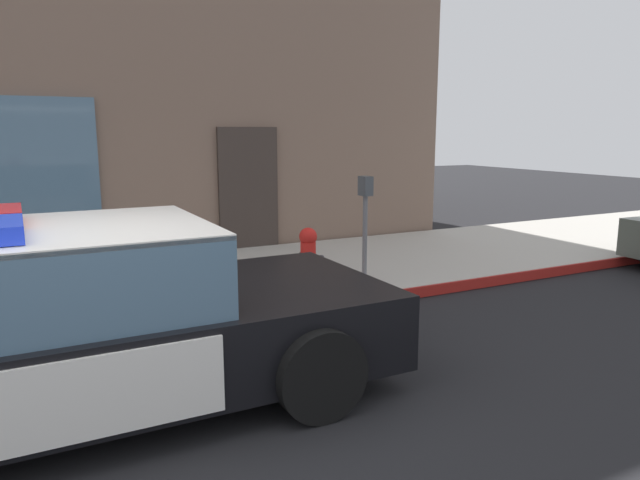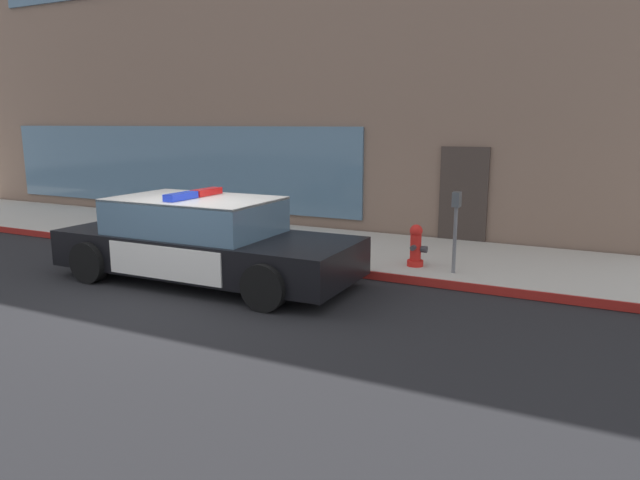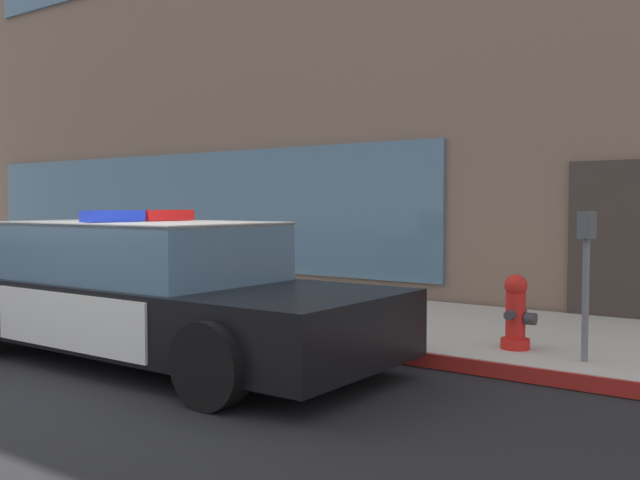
# 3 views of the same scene
# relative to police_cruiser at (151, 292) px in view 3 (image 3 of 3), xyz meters

# --- Properties ---
(ground) EXTENTS (48.00, 48.00, 0.00)m
(ground) POSITION_rel_police_cruiser_xyz_m (0.25, -0.53, -0.68)
(ground) COLOR black
(sidewalk) EXTENTS (48.00, 3.27, 0.15)m
(sidewalk) POSITION_rel_police_cruiser_xyz_m (0.25, 2.93, -0.61)
(sidewalk) COLOR #B2ADA3
(sidewalk) RESTS_ON ground
(curb_red_paint) EXTENTS (28.80, 0.04, 0.14)m
(curb_red_paint) POSITION_rel_police_cruiser_xyz_m (0.25, 1.27, -0.61)
(curb_red_paint) COLOR maroon
(curb_red_paint) RESTS_ON ground
(storefront_building) EXTENTS (18.91, 8.10, 8.97)m
(storefront_building) POSITION_rel_police_cruiser_xyz_m (-2.45, 8.62, 3.80)
(storefront_building) COLOR #7A6051
(storefront_building) RESTS_ON ground
(police_cruiser) EXTENTS (5.09, 2.12, 1.49)m
(police_cruiser) POSITION_rel_police_cruiser_xyz_m (0.00, 0.00, 0.00)
(police_cruiser) COLOR black
(police_cruiser) RESTS_ON ground
(fire_hydrant) EXTENTS (0.34, 0.39, 0.73)m
(fire_hydrant) POSITION_rel_police_cruiser_xyz_m (3.03, 1.94, -0.18)
(fire_hydrant) COLOR red
(fire_hydrant) RESTS_ON sidewalk
(parking_meter) EXTENTS (0.12, 0.18, 1.34)m
(parking_meter) POSITION_rel_police_cruiser_xyz_m (3.73, 1.77, 0.40)
(parking_meter) COLOR slate
(parking_meter) RESTS_ON sidewalk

